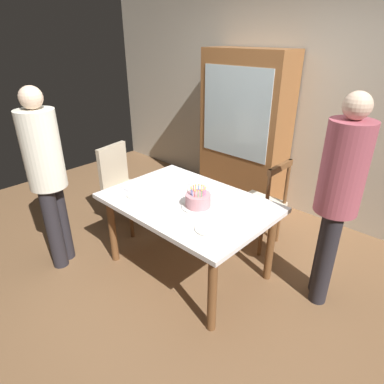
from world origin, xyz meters
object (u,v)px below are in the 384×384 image
chair_spindle_back (260,205)px  china_cabinet (244,130)px  plate_near_celebrant (139,194)px  plate_far_side (199,189)px  chair_upholstered (122,183)px  person_guest (338,193)px  birthday_cake (198,201)px  plate_near_guest (209,228)px  person_celebrant (46,171)px  dining_table (188,210)px

chair_spindle_back → china_cabinet: china_cabinet is taller
plate_near_celebrant → chair_spindle_back: chair_spindle_back is taller
plate_far_side → chair_upholstered: (-1.04, -0.14, -0.21)m
plate_far_side → person_guest: size_ratio=0.13×
person_guest → china_cabinet: size_ratio=0.90×
birthday_cake → chair_upholstered: size_ratio=0.29×
plate_far_side → plate_near_guest: 0.68m
person_celebrant → plate_near_celebrant: bearing=42.9°
birthday_cake → plate_near_guest: size_ratio=1.27×
person_celebrant → china_cabinet: 2.37m
chair_upholstered → person_celebrant: size_ratio=0.56×
plate_near_celebrant → person_celebrant: size_ratio=0.13×
dining_table → birthday_cake: 0.21m
plate_near_celebrant → plate_far_side: bearing=54.0°
dining_table → china_cabinet: (-0.51, 1.56, 0.31)m
plate_near_celebrant → chair_spindle_back: bearing=58.3°
dining_table → plate_near_guest: plate_near_guest is taller
birthday_cake → person_celebrant: size_ratio=0.17×
dining_table → person_celebrant: size_ratio=0.86×
china_cabinet → plate_near_guest: bearing=-61.9°
person_celebrant → person_guest: person_guest is taller
chair_spindle_back → plate_far_side: bearing=-118.1°
plate_near_celebrant → birthday_cake: bearing=20.2°
person_guest → china_cabinet: (-1.58, 1.05, -0.03)m
plate_near_guest → person_guest: person_guest is taller
chair_spindle_back → china_cabinet: bearing=135.8°
china_cabinet → chair_spindle_back: bearing=-44.2°
plate_far_side → person_guest: (1.14, 0.28, 0.24)m
birthday_cake → chair_upholstered: (-1.26, 0.11, -0.26)m
plate_near_guest → chair_spindle_back: chair_spindle_back is taller
chair_spindle_back → person_guest: bearing=-20.8°
birthday_cake → plate_near_celebrant: bearing=-159.8°
dining_table → plate_near_guest: bearing=-27.3°
plate_near_celebrant → person_celebrant: 0.82m
chair_spindle_back → chair_upholstered: same height
birthday_cake → plate_near_celebrant: (-0.54, -0.20, -0.05)m
person_guest → china_cabinet: china_cabinet is taller
plate_near_celebrant → person_celebrant: (-0.58, -0.54, 0.22)m
birthday_cake → plate_far_side: size_ratio=1.27×
birthday_cake → plate_near_celebrant: 0.58m
plate_near_celebrant → china_cabinet: bearing=93.6°
person_celebrant → chair_spindle_back: bearing=52.3°
plate_near_guest → chair_spindle_back: size_ratio=0.23×
chair_spindle_back → dining_table: bearing=-106.7°
plate_far_side → chair_upholstered: bearing=-172.3°
plate_near_celebrant → china_cabinet: china_cabinet is taller
plate_far_side → person_celebrant: 1.36m
plate_far_side → chair_upholstered: 1.07m
plate_far_side → china_cabinet: china_cabinet is taller
plate_near_celebrant → plate_near_guest: size_ratio=1.00×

